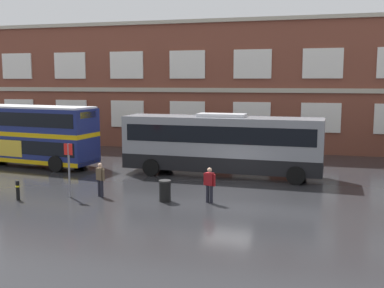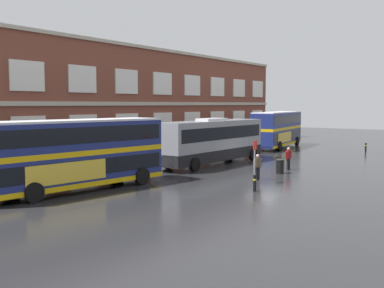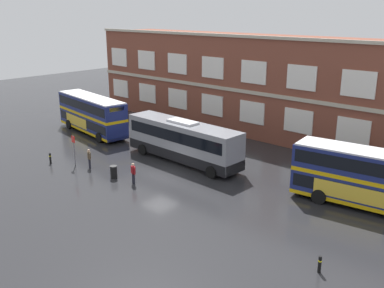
# 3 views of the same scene
# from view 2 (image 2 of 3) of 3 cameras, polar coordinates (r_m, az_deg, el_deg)

# --- Properties ---
(ground_plane) EXTENTS (120.00, 120.00, 0.00)m
(ground_plane) POSITION_cam_2_polar(r_m,az_deg,el_deg) (37.48, 6.08, -2.59)
(ground_plane) COLOR #232326
(brick_terminal_building) EXTENTS (53.79, 8.19, 10.70)m
(brick_terminal_building) POSITION_cam_2_polar(r_m,az_deg,el_deg) (48.44, -9.46, 5.26)
(brick_terminal_building) COLOR brown
(brick_terminal_building) RESTS_ON ground
(double_decker_near) EXTENTS (11.24, 4.02, 4.07)m
(double_decker_near) POSITION_cam_2_polar(r_m,az_deg,el_deg) (26.82, -14.36, -1.13)
(double_decker_near) COLOR navy
(double_decker_near) RESTS_ON ground
(double_decker_middle) EXTENTS (11.24, 4.00, 4.07)m
(double_decker_middle) POSITION_cam_2_polar(r_m,az_deg,el_deg) (52.43, 10.65, 1.88)
(double_decker_middle) COLOR navy
(double_decker_middle) RESTS_ON ground
(touring_coach) EXTENTS (12.07, 3.14, 3.80)m
(touring_coach) POSITION_cam_2_polar(r_m,az_deg,el_deg) (37.31, 2.51, 0.35)
(touring_coach) COLOR gray
(touring_coach) RESTS_ON ground
(waiting_passenger) EXTENTS (0.61, 0.39, 1.70)m
(waiting_passenger) POSITION_cam_2_polar(r_m,az_deg,el_deg) (29.96, 8.21, -2.74)
(waiting_passenger) COLOR black
(waiting_passenger) RESTS_ON ground
(second_passenger) EXTENTS (0.63, 0.35, 1.70)m
(second_passenger) POSITION_cam_2_polar(r_m,az_deg,el_deg) (35.03, 12.00, -1.67)
(second_passenger) COLOR black
(second_passenger) RESTS_ON ground
(bus_stand_flag) EXTENTS (0.44, 0.10, 2.70)m
(bus_stand_flag) POSITION_cam_2_polar(r_m,az_deg,el_deg) (28.37, 7.87, -1.74)
(bus_stand_flag) COLOR slate
(bus_stand_flag) RESTS_ON ground
(station_litter_bin) EXTENTS (0.60, 0.60, 1.03)m
(station_litter_bin) POSITION_cam_2_polar(r_m,az_deg,el_deg) (33.04, 10.98, -2.78)
(station_litter_bin) COLOR black
(station_litter_bin) RESTS_ON ground
(safety_bollard_west) EXTENTS (0.19, 0.19, 0.95)m
(safety_bollard_west) POSITION_cam_2_polar(r_m,az_deg,el_deg) (50.22, 20.96, -0.39)
(safety_bollard_west) COLOR black
(safety_bollard_west) RESTS_ON ground
(safety_bollard_east) EXTENTS (0.19, 0.19, 0.95)m
(safety_bollard_east) POSITION_cam_2_polar(r_m,az_deg,el_deg) (26.12, 7.86, -4.86)
(safety_bollard_east) COLOR black
(safety_bollard_east) RESTS_ON ground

